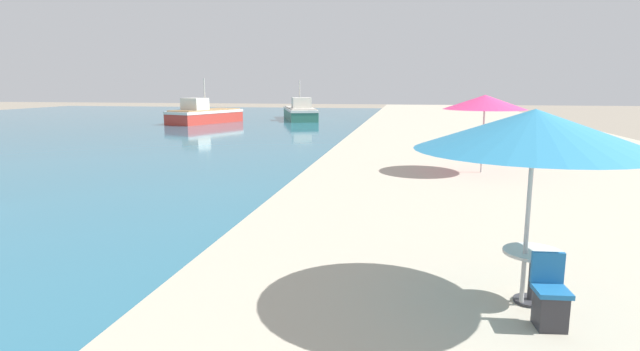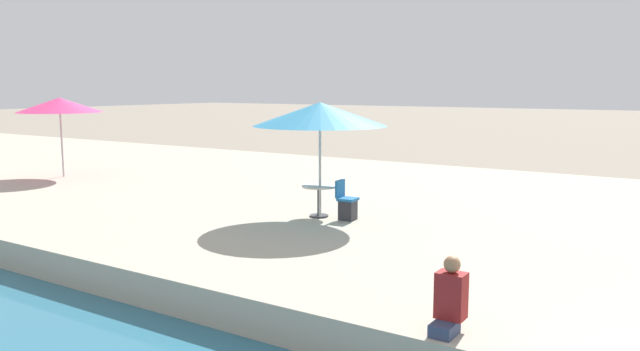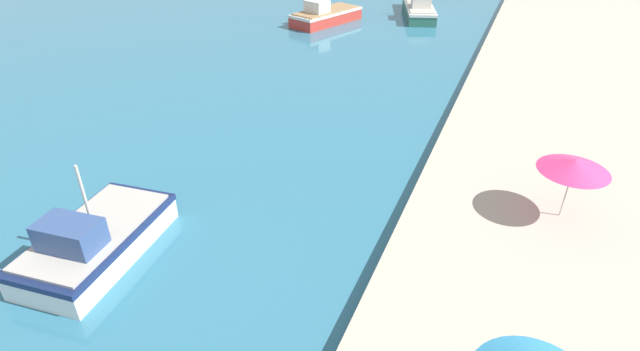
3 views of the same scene
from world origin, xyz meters
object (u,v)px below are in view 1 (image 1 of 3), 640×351
at_px(fishing_boat_mid, 204,114).
at_px(cafe_chair_left, 550,302).
at_px(cafe_umbrella_white, 485,102).
at_px(cafe_umbrella_pink, 534,130).
at_px(cafe_table, 532,265).
at_px(fishing_boat_far, 300,112).

height_order(fishing_boat_mid, cafe_chair_left, fishing_boat_mid).
xyz_separation_m(fishing_boat_mid, cafe_umbrella_white, (21.88, -27.52, 2.17)).
distance_m(cafe_umbrella_pink, cafe_table, 1.88).
xyz_separation_m(cafe_umbrella_pink, cafe_chair_left, (0.20, -0.60, -2.08)).
bearing_deg(cafe_chair_left, cafe_umbrella_pink, -76.69).
relative_size(fishing_boat_mid, cafe_chair_left, 9.15).
height_order(fishing_boat_mid, cafe_table, fishing_boat_mid).
height_order(fishing_boat_far, cafe_table, fishing_boat_far).
bearing_deg(cafe_chair_left, cafe_table, -90.00).
xyz_separation_m(fishing_boat_mid, cafe_umbrella_pink, (20.97, -38.48, 2.16)).
relative_size(fishing_boat_far, cafe_table, 12.79).
bearing_deg(cafe_umbrella_white, cafe_table, -94.06).
height_order(cafe_umbrella_pink, cafe_umbrella_white, cafe_umbrella_pink).
distance_m(fishing_boat_mid, cafe_umbrella_pink, 43.87).
relative_size(cafe_umbrella_white, cafe_chair_left, 3.05).
relative_size(fishing_boat_mid, cafe_table, 10.40).
xyz_separation_m(fishing_boat_mid, cafe_chair_left, (21.17, -39.08, 0.08)).
height_order(fishing_boat_mid, cafe_umbrella_pink, fishing_boat_mid).
distance_m(cafe_umbrella_pink, cafe_umbrella_white, 11.00).
relative_size(fishing_boat_mid, cafe_umbrella_white, 3.00).
height_order(cafe_table, cafe_chair_left, cafe_chair_left).
bearing_deg(cafe_umbrella_pink, cafe_chair_left, -71.98).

